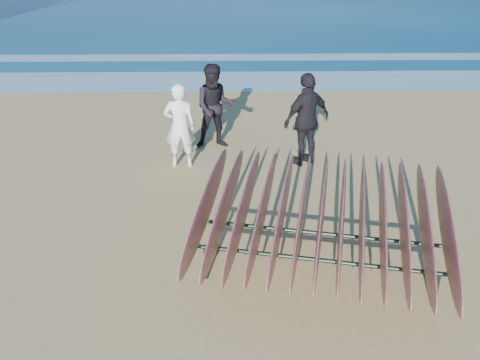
{
  "coord_description": "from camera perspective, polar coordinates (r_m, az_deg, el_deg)",
  "views": [
    {
      "loc": [
        -0.13,
        -5.98,
        4.24
      ],
      "look_at": [
        0.0,
        0.8,
        0.95
      ],
      "focal_mm": 38.0,
      "sensor_mm": 36.0,
      "label": 1
    }
  ],
  "objects": [
    {
      "name": "ground",
      "position": [
        7.33,
        0.12,
        -9.45
      ],
      "size": [
        120.0,
        120.0,
        0.0
      ],
      "primitive_type": "plane",
      "color": "tan",
      "rests_on": "ground"
    },
    {
      "name": "foam_near",
      "position": [
        16.53,
        -0.61,
        11.04
      ],
      "size": [
        160.0,
        160.0,
        0.0
      ],
      "primitive_type": "plane",
      "color": "white",
      "rests_on": "ground"
    },
    {
      "name": "foam_far",
      "position": [
        19.93,
        -0.7,
        13.61
      ],
      "size": [
        160.0,
        160.0,
        0.0
      ],
      "primitive_type": "plane",
      "color": "white",
      "rests_on": "ground"
    },
    {
      "name": "surfboard_rack",
      "position": [
        6.67,
        9.11,
        -4.36
      ],
      "size": [
        3.68,
        3.33,
        1.49
      ],
      "rotation": [
        0.0,
        0.0,
        -0.22
      ],
      "color": "#1B2C21",
      "rests_on": "ground"
    },
    {
      "name": "person_white",
      "position": [
        10.09,
        -6.78,
        6.06
      ],
      "size": [
        0.64,
        0.43,
        1.7
      ],
      "primitive_type": "imported",
      "rotation": [
        0.0,
        0.0,
        3.19
      ],
      "color": "white",
      "rests_on": "ground"
    },
    {
      "name": "person_dark_a",
      "position": [
        10.98,
        -2.81,
        8.22
      ],
      "size": [
        0.94,
        0.76,
        1.83
      ],
      "primitive_type": "imported",
      "rotation": [
        0.0,
        0.0,
        0.08
      ],
      "color": "black",
      "rests_on": "ground"
    },
    {
      "name": "person_dark_b",
      "position": [
        10.19,
        7.5,
        6.73
      ],
      "size": [
        1.17,
        0.97,
        1.87
      ],
      "primitive_type": "imported",
      "rotation": [
        0.0,
        0.0,
        3.71
      ],
      "color": "black",
      "rests_on": "ground"
    }
  ]
}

